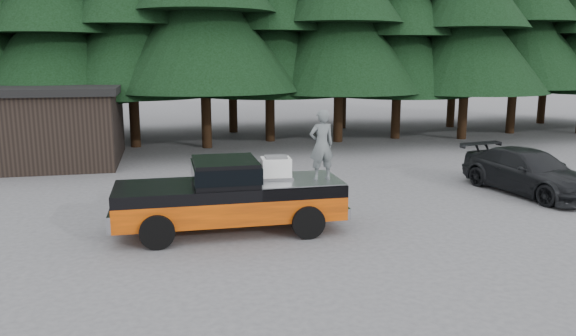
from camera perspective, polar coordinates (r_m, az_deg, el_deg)
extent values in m
plane|color=#4F4F52|center=(14.56, 0.16, -6.76)|extent=(120.00, 120.00, 0.00)
cube|color=black|center=(14.48, -6.40, -0.28)|extent=(1.66, 1.90, 0.59)
cube|color=white|center=(14.86, -1.23, -0.04)|extent=(0.81, 0.69, 0.52)
imported|color=#585F60|center=(14.61, 3.43, 2.37)|extent=(0.72, 0.52, 1.84)
imported|color=black|center=(20.36, 23.28, -0.35)|extent=(2.95, 5.29, 1.45)
cube|color=black|center=(26.37, -25.51, 3.65)|extent=(8.00, 6.00, 3.00)
cube|color=black|center=(26.23, -25.81, 7.22)|extent=(8.40, 6.40, 0.30)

